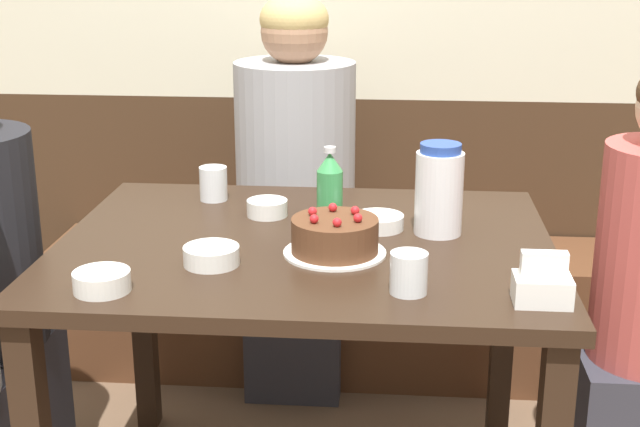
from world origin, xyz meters
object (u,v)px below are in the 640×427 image
at_px(water_pitcher, 439,190).
at_px(bowl_side_dish, 378,222).
at_px(bowl_soup_white, 102,281).
at_px(bench_seat, 331,308).
at_px(glass_tumbler_short, 213,183).
at_px(birthday_cake, 335,237).
at_px(soju_bottle, 330,185).
at_px(bowl_rice_small, 211,256).
at_px(napkin_holder, 542,285).
at_px(glass_water_tall, 409,273).
at_px(person_grey_tee, 296,200).
at_px(bowl_sauce_shallow, 267,208).

distance_m(water_pitcher, bowl_side_dish, 0.17).
bearing_deg(bowl_soup_white, bench_seat, 72.38).
bearing_deg(glass_tumbler_short, bowl_soup_white, -98.28).
height_order(bench_seat, bowl_side_dish, bowl_side_dish).
bearing_deg(bench_seat, glass_tumbler_short, -117.98).
xyz_separation_m(birthday_cake, bowl_soup_white, (-0.45, -0.25, -0.02)).
bearing_deg(bench_seat, soju_bottle, -86.21).
bearing_deg(bowl_rice_small, soju_bottle, 57.15).
height_order(napkin_holder, bowl_rice_small, napkin_holder).
height_order(water_pitcher, bowl_rice_small, water_pitcher).
distance_m(birthday_cake, glass_water_tall, 0.27).
relative_size(bench_seat, birthday_cake, 8.18).
distance_m(napkin_holder, glass_water_tall, 0.26).
bearing_deg(person_grey_tee, bowl_soup_white, -14.28).
xyz_separation_m(bench_seat, bowl_side_dish, (0.17, -0.73, 0.55)).
bearing_deg(person_grey_tee, water_pitcher, 32.95).
distance_m(bench_seat, napkin_holder, 1.38).
height_order(bowl_side_dish, glass_tumbler_short, glass_tumbler_short).
relative_size(glass_water_tall, glass_tumbler_short, 0.93).
distance_m(glass_water_tall, person_grey_tee, 1.08).
distance_m(napkin_holder, bowl_sauce_shallow, 0.79).
distance_m(water_pitcher, napkin_holder, 0.45).
height_order(water_pitcher, glass_water_tall, water_pitcher).
height_order(napkin_holder, person_grey_tee, person_grey_tee).
bearing_deg(water_pitcher, bowl_sauce_shallow, 166.47).
xyz_separation_m(bench_seat, bowl_rice_small, (-0.19, -1.01, 0.55)).
bearing_deg(person_grey_tee, napkin_holder, 29.74).
distance_m(water_pitcher, bowl_rice_small, 0.56).
xyz_separation_m(water_pitcher, person_grey_tee, (-0.41, 0.64, -0.23)).
relative_size(bench_seat, bowl_soup_white, 16.41).
relative_size(water_pitcher, glass_water_tall, 2.61).
distance_m(soju_bottle, bowl_rice_small, 0.43).
relative_size(birthday_cake, bowl_soup_white, 2.01).
bearing_deg(person_grey_tee, bowl_side_dish, 23.79).
xyz_separation_m(napkin_holder, bowl_sauce_shallow, (-0.61, 0.51, -0.02)).
height_order(glass_water_tall, glass_tumbler_short, glass_tumbler_short).
relative_size(bench_seat, bowl_sauce_shallow, 18.29).
distance_m(bowl_soup_white, glass_water_tall, 0.61).
height_order(soju_bottle, napkin_holder, soju_bottle).
relative_size(soju_bottle, napkin_holder, 1.66).
distance_m(bowl_soup_white, glass_tumbler_short, 0.66).
distance_m(napkin_holder, bowl_side_dish, 0.54).
bearing_deg(bowl_side_dish, water_pitcher, -8.67).
distance_m(bowl_side_dish, glass_tumbler_short, 0.49).
bearing_deg(soju_bottle, birthday_cake, -83.23).
distance_m(bench_seat, soju_bottle, 0.90).
bearing_deg(water_pitcher, bowl_rice_small, -152.73).
bearing_deg(glass_tumbler_short, napkin_holder, -39.57).
bearing_deg(bench_seat, glass_water_tall, -78.19).
relative_size(napkin_holder, glass_water_tall, 1.31).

